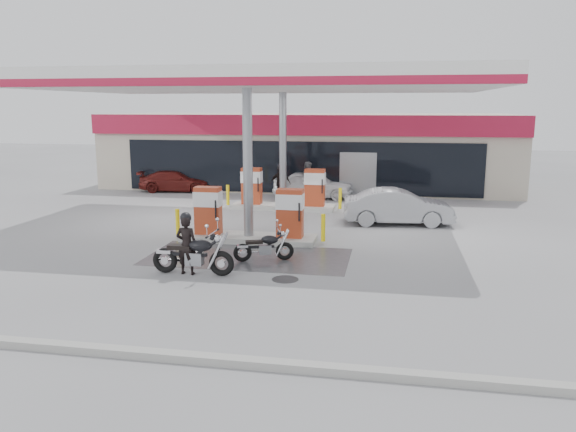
# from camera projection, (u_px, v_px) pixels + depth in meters

# --- Properties ---
(ground) EXTENTS (90.00, 90.00, 0.00)m
(ground) POSITION_uv_depth(u_px,v_px,m) (232.00, 256.00, 16.87)
(ground) COLOR gray
(ground) RESTS_ON ground
(wet_patch) EXTENTS (6.00, 3.00, 0.00)m
(wet_patch) POSITION_uv_depth(u_px,v_px,m) (248.00, 257.00, 16.78)
(wet_patch) COLOR #4C4C4F
(wet_patch) RESTS_ON ground
(drain_cover) EXTENTS (0.70, 0.70, 0.01)m
(drain_cover) POSITION_uv_depth(u_px,v_px,m) (285.00, 279.00, 14.58)
(drain_cover) COLOR #38383A
(drain_cover) RESTS_ON ground
(kerb) EXTENTS (28.00, 0.25, 0.15)m
(kerb) POSITION_uv_depth(u_px,v_px,m) (124.00, 352.00, 10.10)
(kerb) COLOR gray
(kerb) RESTS_ON ground
(store_building) EXTENTS (22.00, 8.22, 4.00)m
(store_building) POSITION_uv_depth(u_px,v_px,m) (310.00, 149.00, 31.86)
(store_building) COLOR #BAB29C
(store_building) RESTS_ON ground
(canopy) EXTENTS (16.00, 10.02, 5.51)m
(canopy) POSITION_uv_depth(u_px,v_px,m) (267.00, 83.00, 20.68)
(canopy) COLOR silver
(canopy) RESTS_ON ground
(pump_island_near) EXTENTS (5.14, 1.30, 1.78)m
(pump_island_near) POSITION_uv_depth(u_px,v_px,m) (249.00, 220.00, 18.66)
(pump_island_near) COLOR #9E9E99
(pump_island_near) RESTS_ON ground
(pump_island_far) EXTENTS (5.14, 1.30, 1.78)m
(pump_island_far) POSITION_uv_depth(u_px,v_px,m) (283.00, 193.00, 24.45)
(pump_island_far) COLOR #9E9E99
(pump_island_far) RESTS_ON ground
(main_motorcycle) EXTENTS (2.28, 0.87, 1.17)m
(main_motorcycle) POSITION_uv_depth(u_px,v_px,m) (194.00, 256.00, 14.93)
(main_motorcycle) COLOR black
(main_motorcycle) RESTS_ON ground
(biker_main) EXTENTS (0.60, 0.41, 1.60)m
(biker_main) POSITION_uv_depth(u_px,v_px,m) (187.00, 245.00, 14.90)
(biker_main) COLOR black
(biker_main) RESTS_ON ground
(parked_motorcycle) EXTENTS (1.71, 0.82, 0.91)m
(parked_motorcycle) POSITION_uv_depth(u_px,v_px,m) (265.00, 247.00, 16.27)
(parked_motorcycle) COLOR black
(parked_motorcycle) RESTS_ON ground
(sedan_white) EXTENTS (3.89, 1.60, 1.32)m
(sedan_white) POSITION_uv_depth(u_px,v_px,m) (313.00, 185.00, 27.39)
(sedan_white) COLOR white
(sedan_white) RESTS_ON ground
(attendant) EXTENTS (0.96, 1.07, 1.82)m
(attendant) POSITION_uv_depth(u_px,v_px,m) (309.00, 180.00, 26.99)
(attendant) COLOR #4E4E52
(attendant) RESTS_ON ground
(hatchback_silver) EXTENTS (4.21, 1.83, 1.35)m
(hatchback_silver) POSITION_uv_depth(u_px,v_px,m) (398.00, 207.00, 21.26)
(hatchback_silver) COLOR #97999E
(hatchback_silver) RESTS_ON ground
(parked_car_left) EXTENTS (3.98, 2.07, 1.10)m
(parked_car_left) POSITION_uv_depth(u_px,v_px,m) (176.00, 181.00, 29.51)
(parked_car_left) COLOR #571613
(parked_car_left) RESTS_ON ground
(biker_walking) EXTENTS (1.01, 0.52, 1.66)m
(biker_walking) POSITION_uv_depth(u_px,v_px,m) (280.00, 183.00, 26.65)
(biker_walking) COLOR black
(biker_walking) RESTS_ON ground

